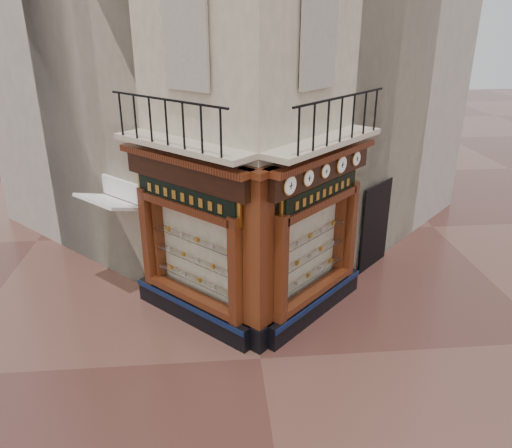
{
  "coord_description": "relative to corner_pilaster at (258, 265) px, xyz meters",
  "views": [
    {
      "loc": [
        -0.85,
        -8.49,
        6.59
      ],
      "look_at": [
        0.09,
        2.0,
        2.21
      ],
      "focal_mm": 35.0,
      "sensor_mm": 36.0,
      "label": 1
    }
  ],
  "objects": [
    {
      "name": "clock_c",
      "position": [
        1.48,
        0.88,
        1.67
      ],
      "size": [
        0.26,
        0.26,
        0.32
      ],
      "rotation": [
        0.0,
        0.0,
        0.79
      ],
      "color": "#B8843D",
      "rests_on": "ground"
    },
    {
      "name": "clock_e",
      "position": [
        2.39,
        1.79,
        1.67
      ],
      "size": [
        0.28,
        0.28,
        0.35
      ],
      "rotation": [
        0.0,
        0.0,
        0.79
      ],
      "color": "#B8843D",
      "rests_on": "ground"
    },
    {
      "name": "awning",
      "position": [
        -3.42,
        2.72,
        -1.95
      ],
      "size": [
        1.8,
        1.8,
        0.35
      ],
      "primitive_type": null,
      "rotation": [
        0.29,
        0.0,
        2.36
      ],
      "color": "white",
      "rests_on": "ground"
    },
    {
      "name": "ground",
      "position": [
        0.0,
        -0.5,
        -1.95
      ],
      "size": [
        80.0,
        80.0,
        0.0
      ],
      "primitive_type": "plane",
      "color": "#4C2A23",
      "rests_on": "ground"
    },
    {
      "name": "signboard_right",
      "position": [
        1.46,
        1.01,
        1.15
      ],
      "size": [
        2.09,
        2.09,
        0.56
      ],
      "rotation": [
        0.0,
        0.0,
        0.79
      ],
      "color": "gold",
      "rests_on": "ground"
    },
    {
      "name": "clock_d",
      "position": [
        1.94,
        1.34,
        1.67
      ],
      "size": [
        0.32,
        0.32,
        0.4
      ],
      "rotation": [
        0.0,
        0.0,
        0.79
      ],
      "color": "#B8843D",
      "rests_on": "ground"
    },
    {
      "name": "neighbour_left",
      "position": [
        -2.47,
        8.13,
        3.55
      ],
      "size": [
        11.31,
        11.31,
        11.0
      ],
      "primitive_type": "cube",
      "rotation": [
        0.0,
        0.0,
        0.79
      ],
      "color": "#BFB2A6",
      "rests_on": "ground"
    },
    {
      "name": "clock_b",
      "position": [
        1.04,
        0.43,
        1.67
      ],
      "size": [
        0.29,
        0.29,
        0.36
      ],
      "rotation": [
        0.0,
        0.0,
        0.79
      ],
      "color": "#B8843D",
      "rests_on": "ground"
    },
    {
      "name": "clock_a",
      "position": [
        0.6,
        -0.01,
        1.67
      ],
      "size": [
        0.32,
        0.32,
        0.41
      ],
      "rotation": [
        0.0,
        0.0,
        0.79
      ],
      "color": "#B8843D",
      "rests_on": "ground"
    },
    {
      "name": "neighbour_right",
      "position": [
        2.47,
        8.13,
        3.55
      ],
      "size": [
        11.31,
        11.31,
        11.0
      ],
      "primitive_type": "cube",
      "rotation": [
        0.0,
        0.0,
        0.79
      ],
      "color": "#BFB2A6",
      "rests_on": "ground"
    },
    {
      "name": "balcony",
      "position": [
        0.0,
        0.99,
        2.27
      ],
      "size": [
        5.94,
        2.97,
        1.03
      ],
      "color": "beige",
      "rests_on": "ground"
    },
    {
      "name": "shopfront_left",
      "position": [
        -1.41,
        1.07,
        0.03
      ],
      "size": [
        2.86,
        2.86,
        3.98
      ],
      "rotation": [
        0.0,
        0.0,
        2.36
      ],
      "color": "black",
      "rests_on": "ground"
    },
    {
      "name": "main_building",
      "position": [
        0.0,
        5.66,
        4.05
      ],
      "size": [
        11.31,
        11.31,
        12.0
      ],
      "primitive_type": "cube",
      "rotation": [
        0.0,
        0.0,
        0.79
      ],
      "color": "beige",
      "rests_on": "ground"
    },
    {
      "name": "signboard_left",
      "position": [
        -1.46,
        1.01,
        1.15
      ],
      "size": [
        2.26,
        2.26,
        0.61
      ],
      "rotation": [
        0.0,
        0.0,
        2.36
      ],
      "color": "gold",
      "rests_on": "ground"
    },
    {
      "name": "corner_pilaster",
      "position": [
        0.0,
        0.0,
        0.0
      ],
      "size": [
        0.85,
        0.85,
        3.98
      ],
      "rotation": [
        0.0,
        0.0,
        0.79
      ],
      "color": "black",
      "rests_on": "ground"
    },
    {
      "name": "shopfront_right",
      "position": [
        1.41,
        1.07,
        0.03
      ],
      "size": [
        2.86,
        2.86,
        3.98
      ],
      "rotation": [
        0.0,
        0.0,
        0.79
      ],
      "color": "black",
      "rests_on": "ground"
    }
  ]
}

